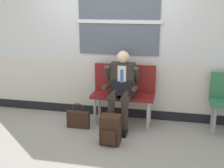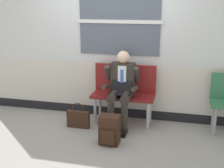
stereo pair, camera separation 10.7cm
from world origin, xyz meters
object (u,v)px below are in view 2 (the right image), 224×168
Objects in this scene: backpack at (109,130)px; handbag at (78,119)px; bench_with_person at (124,90)px; person_seated at (121,87)px.

backpack is 1.02× the size of handbag.
person_seated is at bearing -90.00° from bench_with_person.
person_seated reaches higher than backpack.
backpack is (-0.03, -0.89, -0.37)m from bench_with_person.
handbag is (-0.65, 0.44, -0.06)m from backpack.
backpack is at bearing -91.88° from bench_with_person.
handbag is (-0.68, -0.44, -0.43)m from bench_with_person.
person_seated reaches higher than bench_with_person.
person_seated is at bearing 19.16° from handbag.
bench_with_person is 0.96m from backpack.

